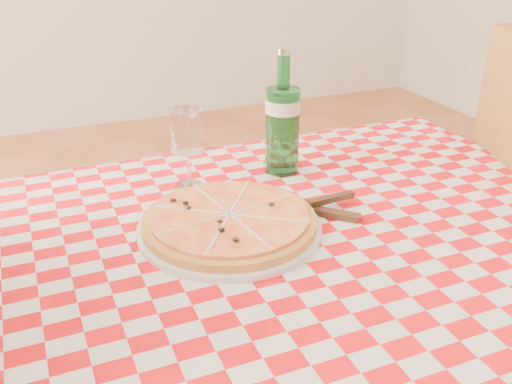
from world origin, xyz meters
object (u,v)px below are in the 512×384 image
Objects in this scene: dining_table at (278,278)px; wine_glass at (188,150)px; pizza_plate at (229,220)px; water_bottle at (283,112)px.

wine_glass reaches higher than dining_table.
pizza_plate is 1.22× the size of water_bottle.
pizza_plate is at bearing 152.05° from dining_table.
wine_glass is at bearing -179.39° from water_bottle.
dining_table is 0.37m from water_bottle.
pizza_plate is 1.98× the size of wine_glass.
water_bottle is 0.22m from wine_glass.
wine_glass is (-0.01, 0.21, 0.06)m from pizza_plate.
dining_table is 4.36× the size of water_bottle.
pizza_plate is at bearing -86.49° from wine_glass.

